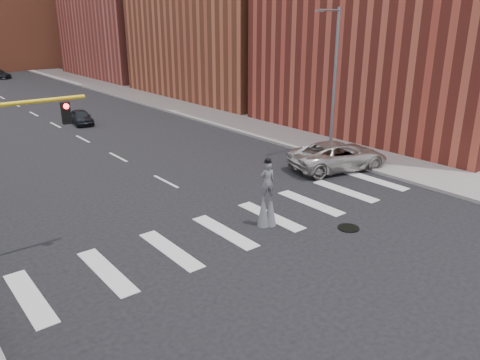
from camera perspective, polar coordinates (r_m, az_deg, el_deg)
ground_plane at (r=19.52m, az=2.89°, el=-6.30°), size 160.00×160.00×0.00m
sidewalk_right at (r=45.95m, az=-6.14°, el=8.68°), size 5.00×90.00×0.18m
manhole at (r=20.29m, az=13.08°, el=-5.72°), size 0.90×0.90×0.04m
building_far at (r=75.16m, az=-12.70°, el=19.99°), size 16.00×22.00×20.00m
streetlight at (r=29.86m, az=11.36°, el=12.10°), size 2.05×0.20×9.00m
stilt_performer at (r=19.63m, az=3.32°, el=-2.40°), size 0.82×0.64×3.02m
suv_crossing at (r=27.76m, az=11.91°, el=2.93°), size 6.37×4.17×1.63m
car_near at (r=41.25m, az=-18.80°, el=7.28°), size 1.80×3.64×1.19m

